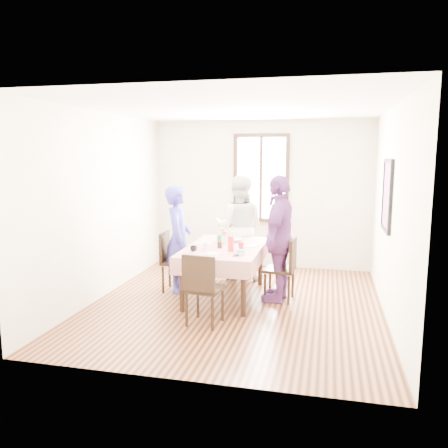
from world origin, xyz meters
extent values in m
plane|color=black|center=(0.00, 0.00, 0.00)|extent=(4.50, 4.50, 0.00)
plane|color=beige|center=(0.00, 2.25, 1.35)|extent=(4.00, 0.00, 4.00)
plane|color=beige|center=(2.00, 0.00, 1.35)|extent=(0.00, 4.50, 4.50)
cube|color=black|center=(0.00, 2.23, 1.65)|extent=(1.02, 0.06, 1.62)
cube|color=white|center=(0.00, 2.24, 1.65)|extent=(0.90, 0.02, 1.50)
cube|color=red|center=(1.98, 0.30, 1.55)|extent=(0.04, 0.76, 0.96)
cube|color=black|center=(-0.23, 0.26, 0.38)|extent=(0.95, 1.59, 0.75)
cube|color=#620005|center=(-0.23, 0.26, 0.76)|extent=(1.07, 1.71, 0.01)
cube|color=black|center=(-1.02, 0.41, 0.46)|extent=(0.44, 0.44, 0.91)
cube|color=black|center=(0.57, 0.31, 0.46)|extent=(0.45, 0.45, 0.91)
cube|color=black|center=(-0.23, 1.35, 0.46)|extent=(0.43, 0.43, 0.91)
cube|color=black|center=(-0.23, -0.84, 0.46)|extent=(0.47, 0.47, 0.91)
imported|color=#383196|center=(-1.00, 0.41, 0.81)|extent=(0.52, 0.67, 1.62)
imported|color=beige|center=(-0.23, 1.33, 0.87)|extent=(0.88, 0.71, 1.74)
imported|color=#5F2D6B|center=(0.55, 0.31, 0.90)|extent=(0.58, 1.11, 1.81)
imported|color=black|center=(-0.58, -0.16, 0.80)|extent=(0.11, 0.11, 0.07)
imported|color=red|center=(0.04, 0.12, 0.81)|extent=(0.13, 0.13, 0.09)
imported|color=#0C7226|center=(-0.38, 0.61, 0.80)|extent=(0.15, 0.15, 0.09)
imported|color=white|center=(-0.14, 0.65, 0.78)|extent=(0.22, 0.22, 0.05)
cube|color=red|center=(-0.07, -0.05, 0.87)|extent=(0.07, 0.07, 0.21)
cylinder|color=white|center=(0.10, -0.22, 0.79)|extent=(0.10, 0.10, 0.05)
cylinder|color=black|center=(-0.27, 0.13, 0.81)|extent=(0.07, 0.07, 0.09)
cylinder|color=silver|center=(-0.46, 0.02, 0.81)|extent=(0.07, 0.07, 0.10)
cube|color=black|center=(0.05, -0.28, 0.77)|extent=(0.07, 0.15, 0.01)
cylinder|color=silver|center=(-0.26, 0.33, 0.83)|extent=(0.07, 0.07, 0.14)
cylinder|color=white|center=(-0.55, 0.35, 0.77)|extent=(0.20, 0.20, 0.01)
cylinder|color=white|center=(0.12, 0.34, 0.77)|extent=(0.20, 0.20, 0.01)
cylinder|color=white|center=(-0.22, 0.90, 0.77)|extent=(0.20, 0.20, 0.01)
cylinder|color=white|center=(-0.27, -0.26, 0.77)|extent=(0.20, 0.20, 0.01)
cylinder|color=blue|center=(0.10, -0.22, 0.82)|extent=(0.12, 0.12, 0.01)
camera|label=1|loc=(1.22, -5.97, 2.09)|focal=35.95mm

